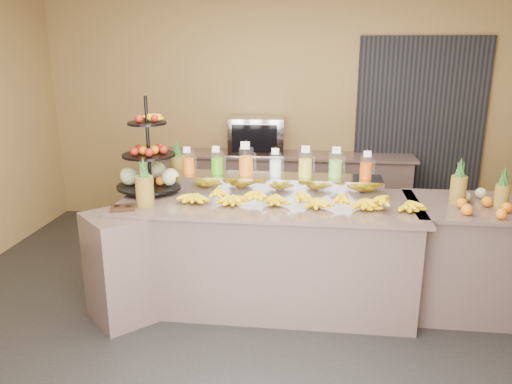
% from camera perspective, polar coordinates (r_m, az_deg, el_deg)
% --- Properties ---
extents(ground, '(6.00, 6.00, 0.00)m').
position_cam_1_polar(ground, '(4.28, 0.98, -14.22)').
color(ground, black).
rests_on(ground, ground).
extents(room_envelope, '(6.04, 5.02, 2.82)m').
position_cam_1_polar(room_envelope, '(4.47, 4.60, 12.42)').
color(room_envelope, olive).
rests_on(room_envelope, ground).
extents(buffet_counter, '(2.75, 1.25, 0.93)m').
position_cam_1_polar(buffet_counter, '(4.31, -0.17, -7.04)').
color(buffet_counter, gray).
rests_on(buffet_counter, ground).
extents(right_counter, '(1.08, 0.88, 0.93)m').
position_cam_1_polar(right_counter, '(4.61, 23.25, -6.83)').
color(right_counter, gray).
rests_on(right_counter, ground).
extents(back_ledge, '(3.10, 0.55, 0.93)m').
position_cam_1_polar(back_ledge, '(6.17, 3.16, 0.19)').
color(back_ledge, gray).
rests_on(back_ledge, ground).
extents(pitcher_tray, '(1.85, 0.30, 0.15)m').
position_cam_1_polar(pitcher_tray, '(4.42, 2.23, 0.95)').
color(pitcher_tray, gray).
rests_on(pitcher_tray, buffet_counter).
extents(juice_pitcher_orange_a, '(0.11, 0.11, 0.26)m').
position_cam_1_polar(juice_pitcher_orange_a, '(4.51, -7.69, 3.24)').
color(juice_pitcher_orange_a, silver).
rests_on(juice_pitcher_orange_a, pitcher_tray).
extents(juice_pitcher_green, '(0.11, 0.12, 0.27)m').
position_cam_1_polar(juice_pitcher_green, '(4.45, -4.45, 3.23)').
color(juice_pitcher_green, silver).
rests_on(juice_pitcher_green, pitcher_tray).
extents(juice_pitcher_orange_b, '(0.13, 0.14, 0.32)m').
position_cam_1_polar(juice_pitcher_orange_b, '(4.40, -1.13, 3.35)').
color(juice_pitcher_orange_b, silver).
rests_on(juice_pitcher_orange_b, pitcher_tray).
extents(juice_pitcher_milk, '(0.11, 0.11, 0.26)m').
position_cam_1_polar(juice_pitcher_milk, '(4.38, 2.25, 3.02)').
color(juice_pitcher_milk, silver).
rests_on(juice_pitcher_milk, pitcher_tray).
extents(juice_pitcher_lemon, '(0.12, 0.13, 0.30)m').
position_cam_1_polar(juice_pitcher_lemon, '(4.37, 5.66, 3.05)').
color(juice_pitcher_lemon, silver).
rests_on(juice_pitcher_lemon, pitcher_tray).
extents(juice_pitcher_lime, '(0.12, 0.13, 0.29)m').
position_cam_1_polar(juice_pitcher_lime, '(4.37, 9.07, 2.92)').
color(juice_pitcher_lime, silver).
rests_on(juice_pitcher_lime, pitcher_tray).
extents(juice_pitcher_orange_c, '(0.11, 0.11, 0.26)m').
position_cam_1_polar(juice_pitcher_orange_c, '(4.39, 12.46, 2.66)').
color(juice_pitcher_orange_c, silver).
rests_on(juice_pitcher_orange_c, pitcher_tray).
extents(banana_heap, '(1.96, 0.18, 0.16)m').
position_cam_1_polar(banana_heap, '(4.06, 4.86, -0.50)').
color(banana_heap, yellow).
rests_on(banana_heap, buffet_counter).
extents(fruit_stand, '(0.62, 0.62, 0.84)m').
position_cam_1_polar(fruit_stand, '(4.51, -11.60, 2.77)').
color(fruit_stand, black).
rests_on(fruit_stand, buffet_counter).
extents(condiment_caddy, '(0.22, 0.19, 0.03)m').
position_cam_1_polar(condiment_caddy, '(4.09, -14.99, -1.76)').
color(condiment_caddy, black).
rests_on(condiment_caddy, buffet_counter).
extents(pineapple_left_a, '(0.15, 0.15, 0.41)m').
position_cam_1_polar(pineapple_left_a, '(4.10, -12.62, 0.45)').
color(pineapple_left_a, brown).
rests_on(pineapple_left_a, buffet_counter).
extents(pineapple_left_b, '(0.14, 0.14, 0.42)m').
position_cam_1_polar(pineapple_left_b, '(4.74, -8.92, 2.85)').
color(pineapple_left_b, brown).
rests_on(pineapple_left_b, buffet_counter).
extents(right_fruit_pile, '(0.43, 0.41, 0.23)m').
position_cam_1_polar(right_fruit_pile, '(4.34, 24.25, -0.85)').
color(right_fruit_pile, brown).
rests_on(right_fruit_pile, right_counter).
extents(oven_warmer, '(0.68, 0.49, 0.44)m').
position_cam_1_polar(oven_warmer, '(6.05, 0.09, 6.51)').
color(oven_warmer, gray).
rests_on(oven_warmer, back_ledge).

